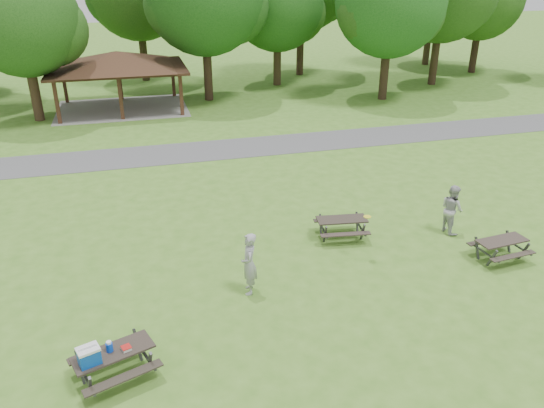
{
  "coord_description": "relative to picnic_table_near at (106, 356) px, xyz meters",
  "views": [
    {
      "loc": [
        -3.37,
        -12.27,
        9.1
      ],
      "look_at": [
        1.0,
        4.0,
        1.3
      ],
      "focal_mm": 35.0,
      "sensor_mm": 36.0,
      "label": 1
    }
  ],
  "objects": [
    {
      "name": "ground",
      "position": [
        4.59,
        1.96,
        -0.74
      ],
      "size": [
        160.0,
        160.0,
        0.0
      ],
      "primitive_type": "plane",
      "color": "#437521",
      "rests_on": "ground"
    },
    {
      "name": "asphalt_path",
      "position": [
        4.59,
        15.96,
        -0.73
      ],
      "size": [
        120.0,
        3.2,
        0.02
      ],
      "primitive_type": "cube",
      "color": "#4A4A4D",
      "rests_on": "ground"
    },
    {
      "name": "pavilion",
      "position": [
        0.59,
        25.96,
        2.33
      ],
      "size": [
        8.6,
        7.01,
        3.76
      ],
      "color": "#391F14",
      "rests_on": "ground"
    },
    {
      "name": "tree_row_d",
      "position": [
        -4.33,
        24.48,
        5.03
      ],
      "size": [
        6.93,
        6.6,
        9.27
      ],
      "color": "#312116",
      "rests_on": "ground"
    },
    {
      "name": "tree_row_f",
      "position": [
        12.67,
        30.48,
        5.1
      ],
      "size": [
        7.35,
        7.0,
        9.55
      ],
      "color": "#302115",
      "rests_on": "ground"
    },
    {
      "name": "tree_row_g",
      "position": [
        18.68,
        23.98,
        5.59
      ],
      "size": [
        7.77,
        7.4,
        10.25
      ],
      "color": "black",
      "rests_on": "ground"
    },
    {
      "name": "tree_row_i",
      "position": [
        30.67,
        30.98,
        5.17
      ],
      "size": [
        7.14,
        6.8,
        9.52
      ],
      "color": "black",
      "rests_on": "ground"
    },
    {
      "name": "picnic_table_near",
      "position": [
        0.0,
        0.0,
        0.0
      ],
      "size": [
        2.23,
        2.01,
        1.28
      ],
      "color": "black",
      "rests_on": "ground"
    },
    {
      "name": "picnic_table_middle",
      "position": [
        7.97,
        5.28,
        -0.17
      ],
      "size": [
        1.94,
        1.64,
        0.77
      ],
      "color": "#29231E",
      "rests_on": "ground"
    },
    {
      "name": "picnic_table_far",
      "position": [
        12.51,
        2.5,
        -0.19
      ],
      "size": [
        1.82,
        1.52,
        0.74
      ],
      "color": "#2E2621",
      "rests_on": "ground"
    },
    {
      "name": "frisbee_in_flight",
      "position": [
        8.21,
        3.77,
        0.77
      ],
      "size": [
        0.32,
        0.32,
        0.02
      ],
      "color": "yellow",
      "rests_on": "ground"
    },
    {
      "name": "frisbee_thrower",
      "position": [
        4.03,
        2.77,
        0.24
      ],
      "size": [
        0.58,
        0.78,
        1.95
      ],
      "primitive_type": "imported",
      "rotation": [
        0.0,
        0.0,
        -1.75
      ],
      "color": "#949497",
      "rests_on": "ground"
    },
    {
      "name": "frisbee_catcher",
      "position": [
        11.97,
        4.67,
        0.18
      ],
      "size": [
        0.76,
        0.94,
        1.83
      ],
      "primitive_type": "imported",
      "rotation": [
        0.0,
        0.0,
        1.65
      ],
      "color": "#AAAAAD",
      "rests_on": "ground"
    }
  ]
}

